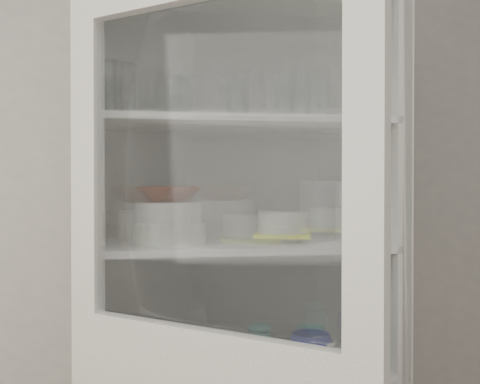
# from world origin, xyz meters

# --- Properties ---
(wall_back) EXTENTS (3.60, 0.02, 2.60)m
(wall_back) POSITION_xyz_m (0.00, 1.50, 1.30)
(wall_back) COLOR #A8A6A4
(wall_back) RESTS_ON ground
(pantry_cabinet) EXTENTS (1.00, 0.45, 2.10)m
(pantry_cabinet) POSITION_xyz_m (0.20, 1.34, 0.94)
(pantry_cabinet) COLOR silver
(pantry_cabinet) RESTS_ON floor
(tumbler_0) EXTENTS (0.08, 0.08, 0.16)m
(tumbler_0) POSITION_xyz_m (-0.21, 1.14, 1.74)
(tumbler_0) COLOR silver
(tumbler_0) RESTS_ON shelf_glass
(tumbler_1) EXTENTS (0.10, 0.10, 0.16)m
(tumbler_1) POSITION_xyz_m (-0.17, 1.17, 1.74)
(tumbler_1) COLOR silver
(tumbler_1) RESTS_ON shelf_glass
(tumbler_2) EXTENTS (0.08, 0.08, 0.13)m
(tumbler_2) POSITION_xyz_m (-0.01, 1.15, 1.73)
(tumbler_2) COLOR silver
(tumbler_2) RESTS_ON shelf_glass
(tumbler_3) EXTENTS (0.08, 0.08, 0.13)m
(tumbler_3) POSITION_xyz_m (0.17, 1.16, 1.72)
(tumbler_3) COLOR silver
(tumbler_3) RESTS_ON shelf_glass
(tumbler_4) EXTENTS (0.07, 0.07, 0.13)m
(tumbler_4) POSITION_xyz_m (0.32, 1.13, 1.72)
(tumbler_4) COLOR silver
(tumbler_4) RESTS_ON shelf_glass
(tumbler_5) EXTENTS (0.09, 0.09, 0.13)m
(tumbler_5) POSITION_xyz_m (0.36, 1.11, 1.73)
(tumbler_5) COLOR silver
(tumbler_5) RESTS_ON shelf_glass
(tumbler_6) EXTENTS (0.08, 0.08, 0.15)m
(tumbler_6) POSITION_xyz_m (0.43, 1.15, 1.74)
(tumbler_6) COLOR silver
(tumbler_6) RESTS_ON shelf_glass
(tumbler_7) EXTENTS (0.08, 0.08, 0.13)m
(tumbler_7) POSITION_xyz_m (-0.21, 1.30, 1.72)
(tumbler_7) COLOR silver
(tumbler_7) RESTS_ON shelf_glass
(tumbler_8) EXTENTS (0.08, 0.08, 0.13)m
(tumbler_8) POSITION_xyz_m (0.00, 1.25, 1.73)
(tumbler_8) COLOR silver
(tumbler_8) RESTS_ON shelf_glass
(tumbler_9) EXTENTS (0.09, 0.09, 0.13)m
(tumbler_9) POSITION_xyz_m (-0.01, 1.29, 1.73)
(tumbler_9) COLOR silver
(tumbler_9) RESTS_ON shelf_glass
(goblet_0) EXTENTS (0.07, 0.07, 0.15)m
(goblet_0) POSITION_xyz_m (-0.21, 1.38, 1.74)
(goblet_0) COLOR silver
(goblet_0) RESTS_ON shelf_glass
(goblet_1) EXTENTS (0.08, 0.08, 0.18)m
(goblet_1) POSITION_xyz_m (0.18, 1.35, 1.75)
(goblet_1) COLOR silver
(goblet_1) RESTS_ON shelf_glass
(goblet_2) EXTENTS (0.07, 0.07, 0.17)m
(goblet_2) POSITION_xyz_m (0.41, 1.38, 1.74)
(goblet_2) COLOR silver
(goblet_2) RESTS_ON shelf_glass
(goblet_3) EXTENTS (0.08, 0.08, 0.17)m
(goblet_3) POSITION_xyz_m (0.45, 1.37, 1.75)
(goblet_3) COLOR silver
(goblet_3) RESTS_ON shelf_glass
(plate_stack_front) EXTENTS (0.23, 0.23, 0.07)m
(plate_stack_front) POSITION_xyz_m (-0.04, 1.22, 1.30)
(plate_stack_front) COLOR silver
(plate_stack_front) RESTS_ON shelf_plates
(plate_stack_back) EXTENTS (0.19, 0.19, 0.10)m
(plate_stack_back) POSITION_xyz_m (-0.11, 1.41, 1.31)
(plate_stack_back) COLOR silver
(plate_stack_back) RESTS_ON shelf_plates
(cream_bowl) EXTENTS (0.27, 0.27, 0.06)m
(cream_bowl) POSITION_xyz_m (-0.04, 1.22, 1.36)
(cream_bowl) COLOR silver
(cream_bowl) RESTS_ON plate_stack_front
(terracotta_bowl) EXTENTS (0.21, 0.21, 0.05)m
(terracotta_bowl) POSITION_xyz_m (-0.04, 1.22, 1.42)
(terracotta_bowl) COLOR maroon
(terracotta_bowl) RESTS_ON cream_bowl
(glass_platter) EXTENTS (0.39, 0.39, 0.02)m
(glass_platter) POSITION_xyz_m (0.34, 1.26, 1.27)
(glass_platter) COLOR silver
(glass_platter) RESTS_ON shelf_plates
(yellow_trivet) EXTENTS (0.22, 0.22, 0.01)m
(yellow_trivet) POSITION_xyz_m (0.34, 1.26, 1.28)
(yellow_trivet) COLOR #FFFB3B
(yellow_trivet) RESTS_ON glass_platter
(white_ramekin) EXTENTS (0.21, 0.21, 0.07)m
(white_ramekin) POSITION_xyz_m (0.34, 1.26, 1.33)
(white_ramekin) COLOR silver
(white_ramekin) RESTS_ON yellow_trivet
(grey_bowl_stack) EXTENTS (0.14, 0.14, 0.20)m
(grey_bowl_stack) POSITION_xyz_m (0.61, 1.30, 1.36)
(grey_bowl_stack) COLOR #BABABA
(grey_bowl_stack) RESTS_ON shelf_plates
(mug_blue) EXTENTS (0.15, 0.15, 0.11)m
(mug_blue) POSITION_xyz_m (0.42, 1.19, 0.92)
(mug_blue) COLOR navy
(mug_blue) RESTS_ON shelf_mugs
(mug_teal) EXTENTS (0.12, 0.12, 0.09)m
(mug_teal) POSITION_xyz_m (0.46, 1.34, 0.91)
(mug_teal) COLOR teal
(mug_teal) RESTS_ON shelf_mugs
(mug_white) EXTENTS (0.11, 0.11, 0.09)m
(mug_white) POSITION_xyz_m (0.45, 1.18, 0.90)
(mug_white) COLOR silver
(mug_white) RESTS_ON shelf_mugs
(teal_jar) EXTENTS (0.08, 0.08, 0.10)m
(teal_jar) POSITION_xyz_m (0.28, 1.33, 0.91)
(teal_jar) COLOR teal
(teal_jar) RESTS_ON shelf_mugs
(measuring_cups) EXTENTS (0.10, 0.10, 0.04)m
(measuring_cups) POSITION_xyz_m (0.04, 1.21, 0.88)
(measuring_cups) COLOR silver
(measuring_cups) RESTS_ON shelf_mugs
(white_canister) EXTENTS (0.12, 0.12, 0.12)m
(white_canister) POSITION_xyz_m (-0.21, 1.30, 0.92)
(white_canister) COLOR silver
(white_canister) RESTS_ON shelf_mugs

